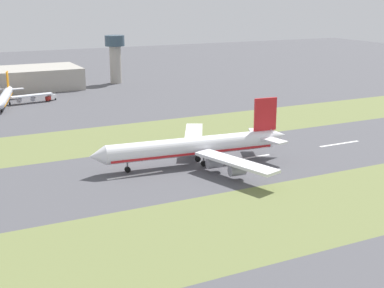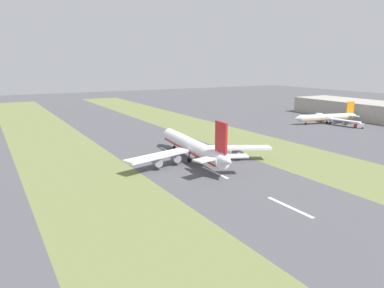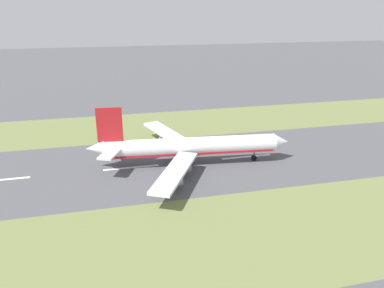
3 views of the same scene
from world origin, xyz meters
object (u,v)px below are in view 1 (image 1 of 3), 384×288
at_px(control_tower, 115,54).
at_px(airplane_parked_apron, 5,97).
at_px(airplane_main_jet, 198,146).
at_px(service_truck, 51,97).

height_order(control_tower, airplane_parked_apron, control_tower).
distance_m(airplane_main_jet, service_truck, 132.21).
relative_size(airplane_parked_apron, service_truck, 7.78).
height_order(airplane_parked_apron, service_truck, airplane_parked_apron).
relative_size(airplane_main_jet, service_truck, 10.94).
relative_size(control_tower, service_truck, 4.78).
height_order(control_tower, service_truck, control_tower).
distance_m(control_tower, airplane_parked_apron, 84.62).
bearing_deg(airplane_parked_apron, control_tower, -59.45).
bearing_deg(control_tower, service_truck, 129.29).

